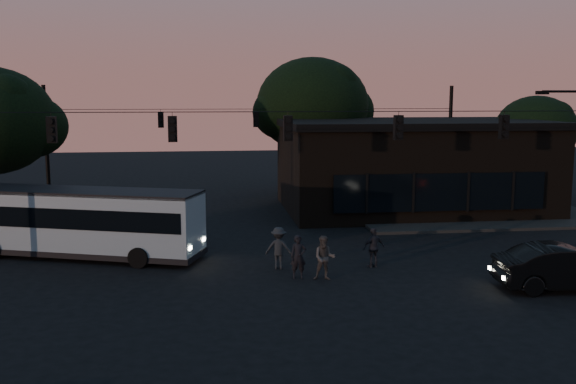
{
  "coord_description": "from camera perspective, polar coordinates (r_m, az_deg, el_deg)",
  "views": [
    {
      "loc": [
        -3.26,
        -21.21,
        6.79
      ],
      "look_at": [
        0.0,
        4.0,
        3.0
      ],
      "focal_mm": 40.0,
      "sensor_mm": 36.0,
      "label": 1
    }
  ],
  "objects": [
    {
      "name": "tree_behind",
      "position": [
        43.82,
        2.19,
        7.7
      ],
      "size": [
        7.6,
        7.6,
        9.43
      ],
      "color": "black",
      "rests_on": "ground"
    },
    {
      "name": "sidewalk_far_right",
      "position": [
        38.95,
        15.82,
        -1.77
      ],
      "size": [
        14.0,
        10.0,
        0.15
      ],
      "primitive_type": "cube",
      "color": "black",
      "rests_on": "ground"
    },
    {
      "name": "building",
      "position": [
        39.36,
        10.83,
        2.38
      ],
      "size": [
        15.4,
        10.41,
        5.4
      ],
      "color": "black",
      "rests_on": "ground"
    },
    {
      "name": "bus",
      "position": [
        28.56,
        -17.84,
        -2.34
      ],
      "size": [
        10.54,
        5.7,
        2.91
      ],
      "rotation": [
        0.0,
        0.0,
        -0.34
      ],
      "color": "#7D929F",
      "rests_on": "ground"
    },
    {
      "name": "signal_rig_far",
      "position": [
        41.42,
        -2.85,
        4.89
      ],
      "size": [
        26.24,
        0.3,
        7.5
      ],
      "color": "black",
      "rests_on": "ground"
    },
    {
      "name": "sidewalk_far_left",
      "position": [
        37.41,
        -23.94,
        -2.6
      ],
      "size": [
        14.0,
        10.0,
        0.15
      ],
      "primitive_type": "cube",
      "color": "black",
      "rests_on": "ground"
    },
    {
      "name": "tree_right",
      "position": [
        44.65,
        21.16,
        5.15
      ],
      "size": [
        5.2,
        5.2,
        6.86
      ],
      "color": "black",
      "rests_on": "ground"
    },
    {
      "name": "ground",
      "position": [
        22.5,
        1.32,
        -9.08
      ],
      "size": [
        120.0,
        120.0,
        0.0
      ],
      "primitive_type": "plane",
      "color": "black",
      "rests_on": "ground"
    },
    {
      "name": "pedestrian_b",
      "position": [
        24.04,
        3.27,
        -5.87
      ],
      "size": [
        0.91,
        0.76,
        1.68
      ],
      "primitive_type": "imported",
      "rotation": [
        0.0,
        0.0,
        -0.17
      ],
      "color": "#3B3735",
      "rests_on": "ground"
    },
    {
      "name": "pedestrian_a",
      "position": [
        24.24,
        0.93,
        -5.77
      ],
      "size": [
        0.62,
        0.43,
        1.65
      ],
      "primitive_type": "imported",
      "rotation": [
        0.0,
        0.0,
        -0.06
      ],
      "color": "black",
      "rests_on": "ground"
    },
    {
      "name": "car",
      "position": [
        24.82,
        23.48,
        -6.19
      ],
      "size": [
        5.01,
        2.08,
        1.61
      ],
      "primitive_type": "imported",
      "rotation": [
        0.0,
        0.0,
        1.49
      ],
      "color": "black",
      "rests_on": "ground"
    },
    {
      "name": "signal_rig_near",
      "position": [
        25.52,
        0.0,
        3.22
      ],
      "size": [
        26.24,
        0.3,
        7.5
      ],
      "color": "black",
      "rests_on": "ground"
    },
    {
      "name": "pedestrian_c",
      "position": [
        25.98,
        7.63,
        -4.91
      ],
      "size": [
        1.02,
        0.66,
        1.61
      ],
      "primitive_type": "imported",
      "rotation": [
        0.0,
        0.0,
        3.45
      ],
      "color": "black",
      "rests_on": "ground"
    },
    {
      "name": "pedestrian_d",
      "position": [
        25.53,
        -0.82,
        -5.0
      ],
      "size": [
        1.21,
        0.88,
        1.68
      ],
      "primitive_type": "imported",
      "rotation": [
        0.0,
        0.0,
        2.88
      ],
      "color": "black",
      "rests_on": "ground"
    }
  ]
}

